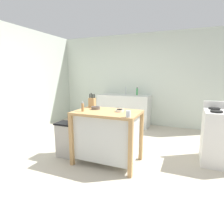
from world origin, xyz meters
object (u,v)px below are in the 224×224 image
bowl_stoneware_deep (96,108)px  stove (222,137)px  bottle_dish_soap (137,92)px  pepper_grinder (83,107)px  sink_faucet (126,91)px  knife_block (92,102)px  bowl_ceramic_small (120,110)px  kitchen_island (107,134)px  trash_bin (67,139)px  drinking_cup (128,114)px

bowl_stoneware_deep → stove: stove is taller
bottle_dish_soap → pepper_grinder: bearing=-94.3°
sink_faucet → knife_block: bearing=-87.2°
bowl_stoneware_deep → pepper_grinder: 0.27m
bowl_ceramic_small → pepper_grinder: 0.60m
kitchen_island → knife_block: knife_block is taller
sink_faucet → stove: bearing=-38.9°
bowl_ceramic_small → stove: bearing=22.3°
kitchen_island → pepper_grinder: (-0.36, -0.15, 0.46)m
pepper_grinder → stove: size_ratio=0.16×
knife_block → bottle_dish_soap: bearing=83.8°
kitchen_island → sink_faucet: size_ratio=4.78×
sink_faucet → bottle_dish_soap: (0.35, -0.05, -0.01)m
bowl_stoneware_deep → bottle_dish_soap: size_ratio=0.69×
trash_bin → stove: 2.63m
kitchen_island → trash_bin: 0.79m
drinking_cup → bowl_ceramic_small: bearing=127.7°
trash_bin → bottle_dish_soap: bottle_dish_soap is taller
pepper_grinder → bottle_dish_soap: 2.62m
knife_block → stove: knife_block is taller
kitchen_island → drinking_cup: (0.44, -0.28, 0.43)m
bowl_stoneware_deep → bottle_dish_soap: (0.09, 2.37, 0.08)m
sink_faucet → pepper_grinder: bearing=-86.7°
bowl_ceramic_small → trash_bin: bearing=-174.1°
trash_bin → bottle_dish_soap: 2.68m
knife_block → stove: bearing=11.4°
kitchen_island → bottle_dish_soap: bearing=93.9°
trash_bin → pepper_grinder: bearing=-13.0°
bowl_ceramic_small → drinking_cup: 0.40m
bowl_ceramic_small → bottle_dish_soap: bottle_dish_soap is taller
stove → sink_faucet: bearing=141.1°
bowl_stoneware_deep → pepper_grinder: bearing=-113.9°
kitchen_island → trash_bin: kitchen_island is taller
pepper_grinder → knife_block: bearing=96.1°
bowl_ceramic_small → bottle_dish_soap: (-0.36, 2.42, 0.09)m
pepper_grinder → trash_bin: pepper_grinder is taller
drinking_cup → pepper_grinder: bearing=171.3°
drinking_cup → trash_bin: (-1.21, 0.22, -0.61)m
kitchen_island → knife_block: size_ratio=4.12×
bottle_dish_soap → kitchen_island: bearing=-86.1°
kitchen_island → stove: stove is taller
bowl_ceramic_small → drinking_cup: size_ratio=1.36×
bowl_stoneware_deep → drinking_cup: (0.70, -0.36, 0.02)m
pepper_grinder → stove: 2.33m
knife_block → bottle_dish_soap: (0.24, 2.22, 0.02)m
trash_bin → stove: (2.52, 0.74, 0.14)m
bowl_ceramic_small → bowl_stoneware_deep: size_ratio=0.85×
bowl_ceramic_small → trash_bin: (-0.96, -0.10, -0.59)m
bowl_ceramic_small → sink_faucet: 2.58m
bowl_stoneware_deep → knife_block: bearing=134.4°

